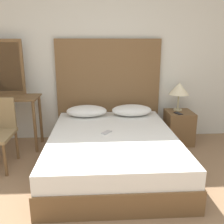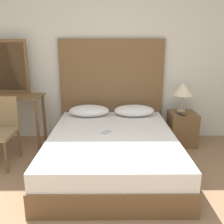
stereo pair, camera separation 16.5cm
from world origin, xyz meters
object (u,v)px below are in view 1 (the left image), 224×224
Objects in this scene: phone_on_nightstand at (178,113)px; vanity_desk at (5,107)px; nightstand at (179,127)px; phone_on_bed at (107,132)px; table_lamp at (179,89)px; bed at (112,150)px.

vanity_desk reaches higher than phone_on_nightstand.
nightstand is 3.14× the size of phone_on_nightstand.
phone_on_nightstand is at bearing 28.54° from phone_on_bed.
nightstand reaches higher than phone_on_bed.
table_lamp is at bearing 34.43° from phone_on_bed.
bed is at bearing -148.54° from phone_on_nightstand.
phone_on_nightstand is 2.57m from vanity_desk.
vanity_desk is at bearing -179.20° from nightstand.
phone_on_bed is 0.37× the size of table_lamp.
vanity_desk reaches higher than nightstand.
bed is 1.50m from table_lamp.
phone_on_bed is at bearing -145.57° from table_lamp.
phone_on_nightstand reaches higher than phone_on_bed.
bed is 1.32m from nightstand.
vanity_desk reaches higher than phone_on_bed.
nightstand is at bearing -84.54° from table_lamp.
table_lamp is 0.39m from phone_on_nightstand.
phone_on_bed is 0.32× the size of nightstand.
vanity_desk is at bearing 155.31° from phone_on_bed.
table_lamp is at bearing 2.67° from vanity_desk.
phone_on_nightstand is at bearing -105.22° from table_lamp.
phone_on_nightstand is at bearing -119.52° from nightstand.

